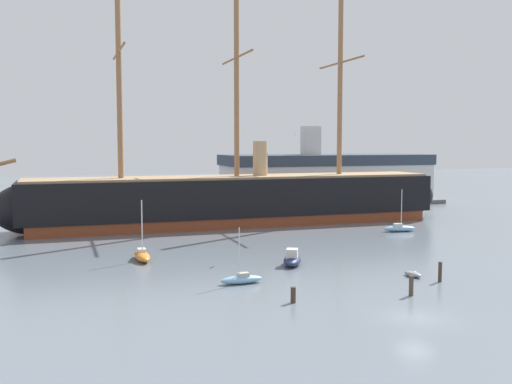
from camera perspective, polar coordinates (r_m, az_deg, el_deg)
ground_plane at (r=43.71m, az=15.40°, el=-11.82°), size 400.00×400.00×0.00m
tall_ship at (r=87.96m, az=-1.89°, el=-0.70°), size 75.00×15.08×36.12m
sailboat_foreground_left at (r=51.80m, az=-1.43°, el=-8.54°), size 3.87×1.21×5.02m
dinghy_foreground_right at (r=56.33m, az=15.16°, el=-7.80°), size 1.20×2.17×0.49m
motorboat_near_centre at (r=59.38m, az=3.58°, el=-6.63°), size 3.47×4.49×1.75m
sailboat_mid_left at (r=62.83m, az=-11.14°, el=-6.14°), size 1.61×5.00×6.46m
sailboat_alongside_stern at (r=83.96m, az=13.92°, el=-3.46°), size 4.77×2.24×5.98m
sailboat_far_left at (r=92.17m, az=-22.11°, el=-2.96°), size 4.20×3.92×5.76m
dinghy_far_right at (r=105.09m, az=12.59°, el=-1.93°), size 2.13×2.14×0.50m
sailboat_distant_centre at (r=100.44m, az=-3.73°, el=-2.07°), size 3.41×2.01×4.26m
mooring_piling_nearest at (r=49.36m, az=15.01°, el=-8.89°), size 0.37×0.37×1.65m
mooring_piling_left_pair at (r=54.87m, az=17.64°, el=-7.49°), size 0.33×0.33×1.80m
mooring_piling_right_pair at (r=45.85m, az=3.68°, el=-10.06°), size 0.41×0.41×1.24m
dockside_warehouse_right at (r=120.24m, az=6.93°, el=1.27°), size 46.13×17.07×15.80m
seagull_in_flight at (r=67.06m, az=3.93°, el=5.69°), size 0.83×1.07×0.14m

